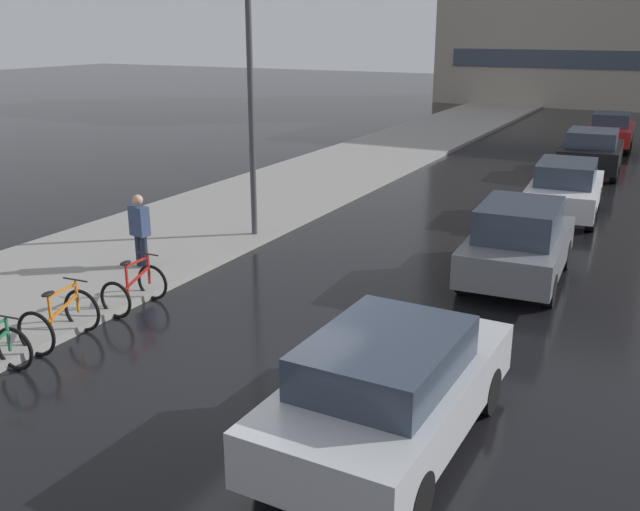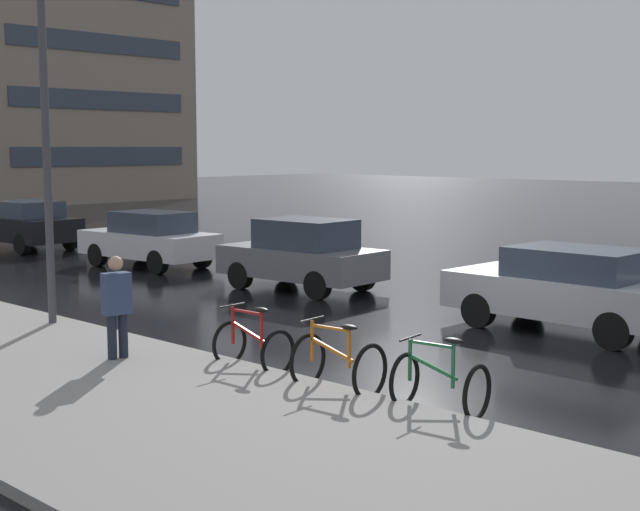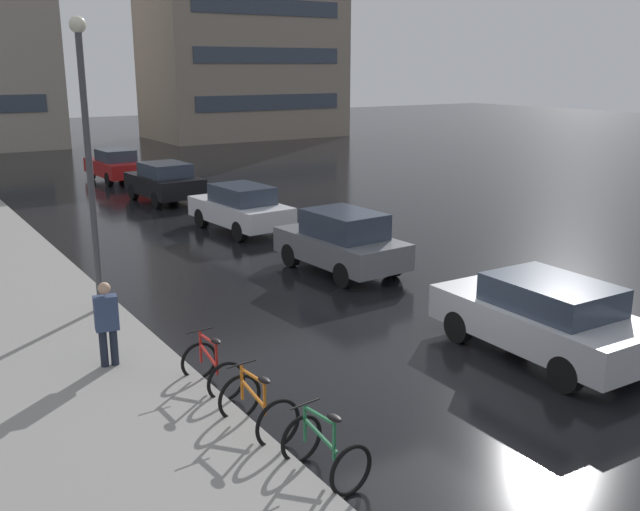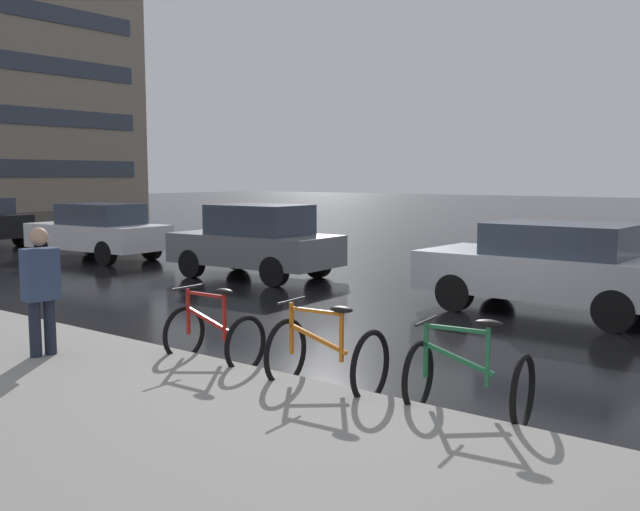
{
  "view_description": "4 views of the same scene",
  "coord_description": "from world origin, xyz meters",
  "px_view_note": "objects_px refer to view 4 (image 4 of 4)",
  "views": [
    {
      "loc": [
        5.15,
        -7.89,
        4.98
      ],
      "look_at": [
        -0.36,
        2.67,
        1.14
      ],
      "focal_mm": 40.0,
      "sensor_mm": 36.0,
      "label": 1
    },
    {
      "loc": [
        -12.26,
        -8.16,
        3.29
      ],
      "look_at": [
        -0.42,
        2.99,
        1.31
      ],
      "focal_mm": 50.0,
      "sensor_mm": 36.0,
      "label": 2
    },
    {
      "loc": [
        -8.01,
        -8.91,
        5.31
      ],
      "look_at": [
        -0.68,
        2.51,
        1.7
      ],
      "focal_mm": 40.0,
      "sensor_mm": 36.0,
      "label": 3
    },
    {
      "loc": [
        -9.41,
        -4.74,
        2.3
      ],
      "look_at": [
        -0.15,
        2.41,
        0.98
      ],
      "focal_mm": 40.0,
      "sensor_mm": 36.0,
      "label": 4
    }
  ],
  "objects_px": {
    "car_white": "(98,231)",
    "pedestrian": "(41,289)",
    "bicycle_second": "(326,356)",
    "car_silver": "(552,267)",
    "bicycle_third": "(214,335)",
    "car_grey": "(256,241)",
    "bicycle_nearest": "(468,379)"
  },
  "relations": [
    {
      "from": "bicycle_third",
      "to": "car_white",
      "type": "height_order",
      "value": "car_white"
    },
    {
      "from": "bicycle_third",
      "to": "car_grey",
      "type": "bearing_deg",
      "value": 38.89
    },
    {
      "from": "bicycle_second",
      "to": "car_white",
      "type": "xyz_separation_m",
      "value": [
        5.88,
        12.31,
        0.37
      ]
    },
    {
      "from": "bicycle_nearest",
      "to": "bicycle_second",
      "type": "distance_m",
      "value": 1.54
    },
    {
      "from": "bicycle_second",
      "to": "bicycle_third",
      "type": "bearing_deg",
      "value": 88.48
    },
    {
      "from": "car_grey",
      "to": "car_white",
      "type": "height_order",
      "value": "car_grey"
    },
    {
      "from": "car_grey",
      "to": "pedestrian",
      "type": "bearing_deg",
      "value": -156.47
    },
    {
      "from": "car_grey",
      "to": "car_silver",
      "type": "bearing_deg",
      "value": -90.31
    },
    {
      "from": "bicycle_second",
      "to": "car_silver",
      "type": "xyz_separation_m",
      "value": [
        5.89,
        -0.28,
        0.37
      ]
    },
    {
      "from": "bicycle_third",
      "to": "bicycle_second",
      "type": "bearing_deg",
      "value": -91.52
    },
    {
      "from": "bicycle_third",
      "to": "pedestrian",
      "type": "distance_m",
      "value": 2.14
    },
    {
      "from": "bicycle_second",
      "to": "car_silver",
      "type": "height_order",
      "value": "car_silver"
    },
    {
      "from": "bicycle_nearest",
      "to": "bicycle_third",
      "type": "height_order",
      "value": "bicycle_nearest"
    },
    {
      "from": "car_white",
      "to": "pedestrian",
      "type": "relative_size",
      "value": 2.49
    },
    {
      "from": "bicycle_third",
      "to": "car_grey",
      "type": "xyz_separation_m",
      "value": [
        5.88,
        4.74,
        0.44
      ]
    },
    {
      "from": "car_silver",
      "to": "bicycle_third",
      "type": "bearing_deg",
      "value": 161.02
    },
    {
      "from": "car_silver",
      "to": "pedestrian",
      "type": "height_order",
      "value": "pedestrian"
    },
    {
      "from": "bicycle_nearest",
      "to": "pedestrian",
      "type": "height_order",
      "value": "pedestrian"
    },
    {
      "from": "bicycle_second",
      "to": "pedestrian",
      "type": "distance_m",
      "value": 3.62
    },
    {
      "from": "bicycle_second",
      "to": "car_grey",
      "type": "height_order",
      "value": "car_grey"
    },
    {
      "from": "car_silver",
      "to": "pedestrian",
      "type": "distance_m",
      "value": 7.98
    },
    {
      "from": "pedestrian",
      "to": "bicycle_third",
      "type": "bearing_deg",
      "value": -52.71
    },
    {
      "from": "bicycle_third",
      "to": "car_silver",
      "type": "xyz_separation_m",
      "value": [
        5.85,
        -2.01,
        0.4
      ]
    },
    {
      "from": "bicycle_second",
      "to": "bicycle_third",
      "type": "xyz_separation_m",
      "value": [
        0.05,
        1.73,
        -0.02
      ]
    },
    {
      "from": "bicycle_second",
      "to": "bicycle_third",
      "type": "height_order",
      "value": "same"
    },
    {
      "from": "car_white",
      "to": "pedestrian",
      "type": "xyz_separation_m",
      "value": [
        -7.08,
        -8.94,
        0.16
      ]
    },
    {
      "from": "bicycle_second",
      "to": "pedestrian",
      "type": "xyz_separation_m",
      "value": [
        -1.2,
        3.37,
        0.54
      ]
    },
    {
      "from": "bicycle_second",
      "to": "car_grey",
      "type": "xyz_separation_m",
      "value": [
        5.93,
        6.48,
        0.42
      ]
    },
    {
      "from": "bicycle_third",
      "to": "car_white",
      "type": "bearing_deg",
      "value": 61.13
    },
    {
      "from": "bicycle_third",
      "to": "car_silver",
      "type": "distance_m",
      "value": 6.2
    },
    {
      "from": "bicycle_nearest",
      "to": "car_grey",
      "type": "distance_m",
      "value": 9.86
    },
    {
      "from": "bicycle_nearest",
      "to": "bicycle_third",
      "type": "xyz_separation_m",
      "value": [
        -0.15,
        3.27,
        -0.0
      ]
    }
  ]
}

